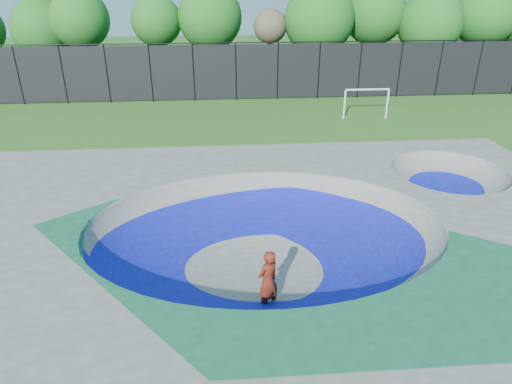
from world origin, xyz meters
TOP-DOWN VIEW (x-y plane):
  - ground at (0.00, 0.00)m, footprint 120.00×120.00m
  - skate_deck at (0.00, 0.00)m, footprint 22.00×14.00m
  - skater at (-0.15, -2.15)m, footprint 0.81×0.75m
  - skateboard at (-0.15, -2.15)m, footprint 0.75×0.66m
  - soccer_goal at (7.95, 15.60)m, footprint 2.87×0.12m
  - fence at (0.00, 21.00)m, footprint 48.09×0.09m
  - treeline at (2.51, 25.87)m, footprint 54.23×7.44m

SIDE VIEW (x-z plane):
  - ground at x=0.00m, z-range 0.00..0.00m
  - skateboard at x=-0.15m, z-range 0.00..0.05m
  - skate_deck at x=0.00m, z-range 0.00..1.50m
  - skater at x=-0.15m, z-range 0.00..1.85m
  - soccer_goal at x=7.95m, z-range 0.36..2.26m
  - fence at x=0.00m, z-range 0.08..4.12m
  - treeline at x=2.51m, z-range 0.96..9.37m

